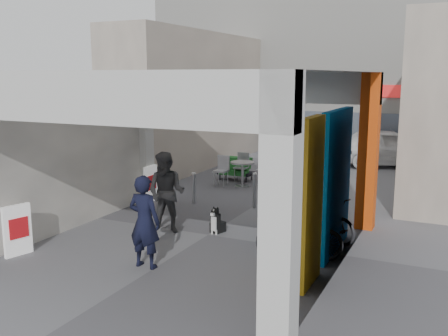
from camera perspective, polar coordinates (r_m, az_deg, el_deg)
The scene contains 20 objects.
ground at distance 11.01m, azimuth -1.83°, elevation -7.63°, with size 90.00×90.00×0.00m, color slate.
arcade_canopy at distance 9.55m, azimuth -1.28°, elevation 3.73°, with size 6.40×6.45×6.40m.
far_building at distance 23.78m, azimuth 14.03°, elevation 11.59°, with size 18.00×4.08×8.00m.
plaza_bldg_left at distance 19.22m, azimuth -3.62°, elevation 7.75°, with size 2.00×9.00×5.00m, color #B4A695.
bollard_left at distance 13.56m, azimuth -3.47°, elevation -2.33°, with size 0.09×0.09×0.83m, color #919499.
bollard_center at distance 13.09m, azimuth 3.51°, elevation -2.62°, with size 0.09×0.09×0.91m, color #919499.
bollard_right at distance 12.64m, azimuth 10.18°, elevation -3.46°, with size 0.09×0.09×0.82m, color #919499.
advert_board_near at distance 10.45m, azimuth -22.53°, elevation -6.56°, with size 0.22×0.55×1.00m.
advert_board_far at distance 13.82m, azimuth -8.36°, elevation -1.79°, with size 0.10×0.55×1.00m.
cafe_set at distance 15.91m, azimuth 2.11°, elevation -0.69°, with size 1.56×1.26×0.95m.
produce_stand at distance 16.58m, azimuth 1.36°, elevation -0.36°, with size 1.13×0.61×0.75m.
crate_stack at distance 18.48m, azimuth 10.37°, elevation 0.55°, with size 0.53×0.47×0.56m.
border_collie at distance 11.05m, azimuth -0.88°, elevation -6.22°, with size 0.23×0.45×0.62m.
man_with_dog at distance 9.10m, azimuth -9.08°, elevation -6.08°, with size 0.62×0.41×1.70m, color black.
man_back_turned at distance 11.03m, azimuth -6.60°, elevation -2.81°, with size 0.87×0.68×1.80m, color #3E3E40.
man_elderly at distance 11.47m, azimuth 6.77°, elevation -2.76°, with size 0.79×0.51×1.62m, color #51759E.
man_crates at distance 17.48m, azimuth 12.87°, elevation 1.87°, with size 1.03×0.43×1.75m, color black.
bicycle_front at distance 10.84m, azimuth 11.13°, elevation -5.57°, with size 0.61×1.76×0.92m, color black.
bicycle_rear at distance 9.52m, azimuth 8.61°, elevation -7.58°, with size 0.46×1.64×0.98m, color black.
white_van at distance 20.04m, azimuth 18.18°, elevation 2.25°, with size 1.71×4.25×1.45m, color white.
Camera 1 is at (4.79, -9.29, 3.44)m, focal length 40.00 mm.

